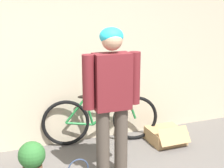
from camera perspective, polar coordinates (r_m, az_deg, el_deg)
The scene contains 5 objects.
wall_back at distance 4.47m, azimuth -8.32°, elevation 5.07°, with size 8.00×0.07×2.60m.
person at distance 3.53m, azimuth -0.01°, elevation -1.56°, with size 0.69×0.26×1.78m.
bicycle at distance 4.63m, azimuth -2.00°, elevation -6.46°, with size 1.71×0.48×0.76m.
cardboard_box at distance 4.81m, azimuth 9.78°, elevation -9.24°, with size 0.50×0.56×0.29m.
potted_plant at distance 3.79m, azimuth -14.40°, elevation -13.27°, with size 0.31×0.31×0.50m.
Camera 1 is at (-0.95, -2.04, 2.03)m, focal length 50.00 mm.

